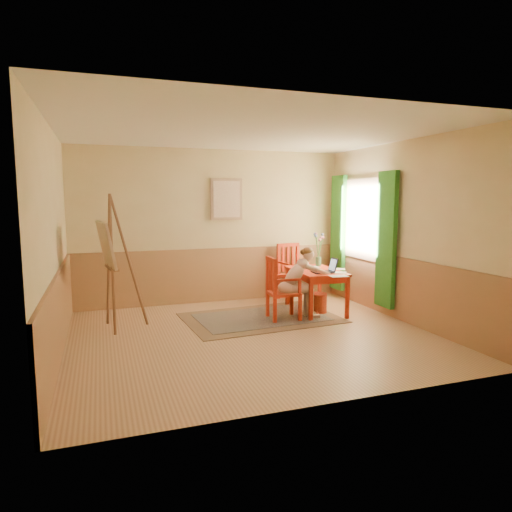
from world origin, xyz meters
name	(u,v)px	position (x,y,z in m)	size (l,w,h in m)	color
room	(252,236)	(0.00, 0.00, 1.40)	(5.04, 4.54, 2.84)	tan
wainscot	(236,290)	(0.00, 0.80, 0.50)	(5.00, 4.50, 1.00)	#A5764D
window	(361,231)	(2.42, 1.10, 1.35)	(0.12, 2.01, 2.20)	white
wall_portrait	(226,199)	(0.25, 2.20, 1.90)	(0.60, 0.05, 0.76)	tan
rug	(261,318)	(0.43, 0.82, 0.01)	(2.51, 1.77, 0.02)	#8C7251
table	(316,275)	(1.45, 0.92, 0.63)	(0.80, 1.24, 0.72)	red
chair_left	(281,289)	(0.69, 0.63, 0.50)	(0.49, 0.47, 1.00)	red
chair_back	(292,272)	(1.45, 1.92, 0.53)	(0.51, 0.53, 1.06)	red
figure	(299,280)	(0.99, 0.60, 0.64)	(0.86, 0.39, 1.15)	beige
laptop	(326,270)	(1.48, 0.62, 0.77)	(0.40, 0.25, 0.24)	#1E2338
papers	(331,271)	(1.62, 0.71, 0.72)	(0.64, 1.17, 0.00)	white
vase	(318,250)	(1.71, 1.35, 0.99)	(0.28, 0.29, 0.60)	#3F724C
wastebasket	(318,303)	(1.44, 0.83, 0.17)	(0.31, 0.31, 0.33)	#BC452A
easel	(109,250)	(-1.85, 0.98, 1.18)	(0.71, 0.89, 1.99)	brown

